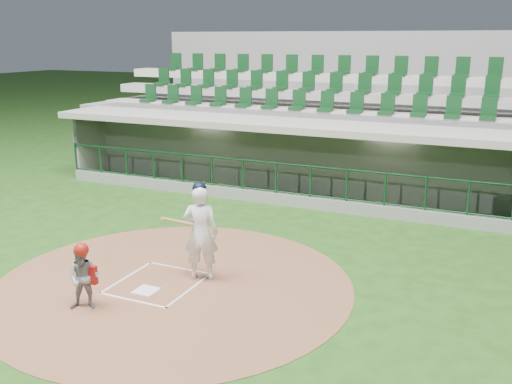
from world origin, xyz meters
TOP-DOWN VIEW (x-y plane):
  - ground at (0.00, 0.00)m, footprint 120.00×120.00m
  - dirt_circle at (0.30, -0.20)m, footprint 7.20×7.20m
  - home_plate at (0.00, -0.70)m, footprint 0.43×0.43m
  - batter_box_chalk at (0.00, -0.30)m, footprint 1.55×1.80m
  - dugout_structure at (0.15, 7.82)m, footprint 16.40×3.70m
  - seating_deck at (0.00, 10.91)m, footprint 17.00×6.72m
  - batter at (0.68, 0.30)m, footprint 0.95×0.98m
  - catcher at (-0.58, -1.74)m, footprint 0.71×0.65m

SIDE VIEW (x-z plane):
  - ground at x=0.00m, z-range 0.00..0.00m
  - dirt_circle at x=0.30m, z-range 0.00..0.01m
  - batter_box_chalk at x=0.00m, z-range 0.01..0.02m
  - home_plate at x=0.00m, z-range 0.01..0.03m
  - catcher at x=-0.58m, z-range 0.00..1.27m
  - dugout_structure at x=0.15m, z-range -0.54..2.46m
  - batter at x=0.68m, z-range 0.00..2.05m
  - seating_deck at x=0.00m, z-range -1.15..4.00m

